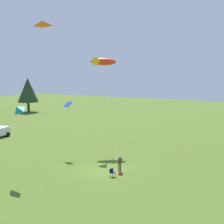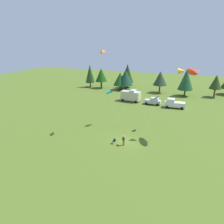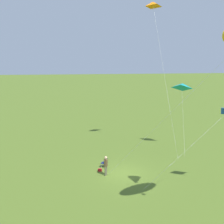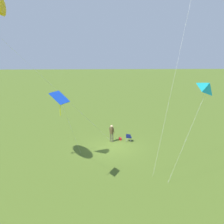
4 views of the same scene
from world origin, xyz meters
The scene contains 6 objects.
ground_plane centered at (0.00, 0.00, 0.00)m, with size 160.00×160.00×0.00m, color #4C6421.
person_kite_flyer centered at (0.19, -1.47, 1.02)m, with size 0.56×0.44×1.74m.
folding_chair centered at (-1.53, -1.44, 0.49)m, with size 0.64×0.64×0.82m.
backpack_on_grass centered at (-0.70, -1.95, 0.11)m, with size 0.32×0.22×0.22m, color red.
kite_diamond_blue centered at (3.66, 7.30, 6.20)m, with size 1.24×6.73×6.67m.
kite_delta_teal centered at (-5.86, 6.80, 6.84)m, with size 3.16×1.90×7.34m.
Camera 4 is at (0.97, 23.27, 9.52)m, focal length 42.00 mm.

